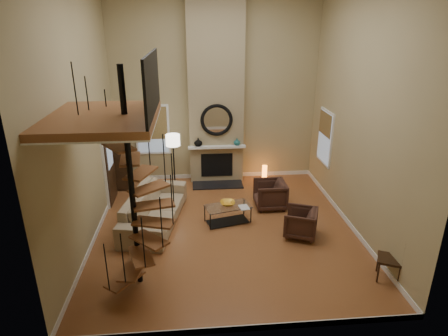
{
  "coord_description": "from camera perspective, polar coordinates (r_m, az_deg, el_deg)",
  "views": [
    {
      "loc": [
        -0.73,
        -7.94,
        4.64
      ],
      "look_at": [
        0.0,
        0.4,
        1.4
      ],
      "focal_mm": 30.61,
      "sensor_mm": 36.0,
      "label": 1
    }
  ],
  "objects": [
    {
      "name": "mantel",
      "position": [
        11.3,
        -1.06,
        3.15
      ],
      "size": [
        1.7,
        0.18,
        0.06
      ],
      "primitive_type": "cube",
      "color": "white",
      "rests_on": "chimney_breast"
    },
    {
      "name": "coffee_table",
      "position": [
        9.35,
        0.57,
        -6.6
      ],
      "size": [
        1.19,
        0.8,
        0.43
      ],
      "color": "silver",
      "rests_on": "ground"
    },
    {
      "name": "window_right",
      "position": [
        11.03,
        14.87,
        4.58
      ],
      "size": [
        0.06,
        1.02,
        1.52
      ],
      "color": "white",
      "rests_on": "right_wall"
    },
    {
      "name": "chimney_breast",
      "position": [
        11.18,
        -1.22,
        11.42
      ],
      "size": [
        1.6,
        0.38,
        5.5
      ],
      "primitive_type": "cube",
      "color": "#978662",
      "rests_on": "ground"
    },
    {
      "name": "front_wall",
      "position": [
        5.11,
        3.6,
        -0.58
      ],
      "size": [
        6.0,
        0.02,
        5.5
      ],
      "primitive_type": "cube",
      "color": "tan",
      "rests_on": "ground"
    },
    {
      "name": "hutch",
      "position": [
        11.54,
        -14.9,
        1.78
      ],
      "size": [
        0.38,
        0.82,
        1.83
      ],
      "primitive_type": "cube",
      "color": "black",
      "rests_on": "ground"
    },
    {
      "name": "baseboard_left",
      "position": [
        9.44,
        -18.41,
        -9.07
      ],
      "size": [
        0.02,
        6.5,
        0.12
      ],
      "primitive_type": "cube",
      "color": "white",
      "rests_on": "ground"
    },
    {
      "name": "hearth",
      "position": [
        11.5,
        -0.95,
        -2.53
      ],
      "size": [
        1.5,
        0.6,
        0.04
      ],
      "primitive_type": "cube",
      "color": "black",
      "rests_on": "ground"
    },
    {
      "name": "right_wall",
      "position": [
        8.97,
        19.88,
        7.75
      ],
      "size": [
        0.02,
        6.5,
        5.5
      ],
      "primitive_type": "cube",
      "color": "tan",
      "rests_on": "ground"
    },
    {
      "name": "baseboard_back",
      "position": [
        12.1,
        -1.18,
        -1.09
      ],
      "size": [
        6.0,
        0.02,
        0.12
      ],
      "primitive_type": "cube",
      "color": "white",
      "rests_on": "ground"
    },
    {
      "name": "firebox",
      "position": [
        11.57,
        -1.07,
        0.45
      ],
      "size": [
        0.95,
        0.02,
        0.72
      ],
      "primitive_type": "cube",
      "color": "black",
      "rests_on": "chimney_breast"
    },
    {
      "name": "armchair_near",
      "position": [
        10.17,
        7.3,
        -3.94
      ],
      "size": [
        0.81,
        0.79,
        0.74
      ],
      "primitive_type": "imported",
      "rotation": [
        0.0,
        0.0,
        -1.57
      ],
      "color": "#40251D",
      "rests_on": "ground"
    },
    {
      "name": "mirror_frame",
      "position": [
        11.13,
        -1.11,
        7.17
      ],
      "size": [
        0.94,
        0.1,
        0.94
      ],
      "primitive_type": "torus",
      "rotation": [
        1.57,
        0.0,
        0.0
      ],
      "color": "black",
      "rests_on": "chimney_breast"
    },
    {
      "name": "mirror_disc",
      "position": [
        11.14,
        -1.11,
        7.18
      ],
      "size": [
        0.8,
        0.01,
        0.8
      ],
      "primitive_type": "cylinder",
      "rotation": [
        1.57,
        0.0,
        0.0
      ],
      "color": "white",
      "rests_on": "chimney_breast"
    },
    {
      "name": "sofa",
      "position": [
        9.48,
        -10.4,
        -5.81
      ],
      "size": [
        1.54,
        2.87,
        0.79
      ],
      "primitive_type": "imported",
      "rotation": [
        0.0,
        0.0,
        1.39
      ],
      "color": "tan",
      "rests_on": "ground"
    },
    {
      "name": "back_wall",
      "position": [
        11.37,
        -1.29,
        11.58
      ],
      "size": [
        6.0,
        0.02,
        5.5
      ],
      "primitive_type": "cube",
      "color": "tan",
      "rests_on": "ground"
    },
    {
      "name": "bowl",
      "position": [
        9.3,
        0.54,
        -5.29
      ],
      "size": [
        0.36,
        0.36,
        0.09
      ],
      "primitive_type": "imported",
      "color": "gold",
      "rests_on": "coffee_table"
    },
    {
      "name": "spiral_stair",
      "position": [
        6.86,
        -13.38,
        -4.07
      ],
      "size": [
        1.47,
        1.47,
        4.06
      ],
      "color": "black",
      "rests_on": "ground"
    },
    {
      "name": "floor_lamp",
      "position": [
        10.72,
        -7.62,
        3.46
      ],
      "size": [
        0.39,
        0.39,
        1.71
      ],
      "color": "black",
      "rests_on": "ground"
    },
    {
      "name": "book",
      "position": [
        9.18,
        2.85,
        -5.95
      ],
      "size": [
        0.27,
        0.33,
        0.03
      ],
      "primitive_type": "imported",
      "rotation": [
        0.0,
        0.0,
        0.16
      ],
      "color": "gray",
      "rests_on": "coffee_table"
    },
    {
      "name": "entry_door",
      "position": [
        10.61,
        -16.79,
        0.44
      ],
      "size": [
        0.1,
        1.05,
        2.16
      ],
      "color": "white",
      "rests_on": "ground"
    },
    {
      "name": "vase_left",
      "position": [
        11.27,
        -3.88,
        3.88
      ],
      "size": [
        0.24,
        0.24,
        0.25
      ],
      "primitive_type": "imported",
      "color": "black",
      "rests_on": "mantel"
    },
    {
      "name": "armchair_far",
      "position": [
        8.92,
        11.79,
        -8.04
      ],
      "size": [
        0.92,
        0.91,
        0.65
      ],
      "primitive_type": "imported",
      "rotation": [
        0.0,
        0.0,
        -1.95
      ],
      "color": "#40251D",
      "rests_on": "ground"
    },
    {
      "name": "window_back",
      "position": [
        11.62,
        -10.67,
        5.73
      ],
      "size": [
        1.02,
        0.06,
        1.52
      ],
      "color": "white",
      "rests_on": "back_wall"
    },
    {
      "name": "vase_right",
      "position": [
        11.35,
        1.95,
        3.95
      ],
      "size": [
        0.2,
        0.2,
        0.21
      ],
      "primitive_type": "imported",
      "color": "#1A5B5E",
      "rests_on": "mantel"
    },
    {
      "name": "baseboard_right",
      "position": [
        9.89,
        17.9,
        -7.55
      ],
      "size": [
        0.02,
        6.5,
        0.12
      ],
      "primitive_type": "cube",
      "color": "white",
      "rests_on": "ground"
    },
    {
      "name": "accent_lamp",
      "position": [
        11.77,
        6.06,
        -0.87
      ],
      "size": [
        0.15,
        0.15,
        0.54
      ],
      "primitive_type": "cylinder",
      "color": "orange",
      "rests_on": "ground"
    },
    {
      "name": "baseboard_front",
      "position": [
        6.6,
        3.01,
        -22.8
      ],
      "size": [
        6.0,
        0.02,
        0.12
      ],
      "primitive_type": "cube",
      "color": "white",
      "rests_on": "ground"
    },
    {
      "name": "left_wall",
      "position": [
        8.47,
        -20.57,
        6.92
      ],
      "size": [
        0.02,
        6.5,
        5.5
      ],
      "primitive_type": "cube",
      "color": "tan",
      "rests_on": "ground"
    },
    {
      "name": "side_chair",
      "position": [
        7.99,
        24.25,
        -11.93
      ],
      "size": [
        0.57,
        0.57,
        0.95
      ],
      "color": "black",
      "rests_on": "ground"
    },
    {
      "name": "ground",
      "position": [
        9.23,
        0.22,
        -9.07
      ],
      "size": [
        6.0,
        6.5,
        0.01
      ],
      "primitive_type": "cube",
      "color": "#AF6A38",
      "rests_on": "ground"
    },
    {
      "name": "loft",
      "position": [
        6.43,
        -16.81,
        7.65
      ],
      "size": [
        1.7,
        2.2,
        1.09
      ],
      "color": "brown",
      "rests_on": "left_wall"
    }
  ]
}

